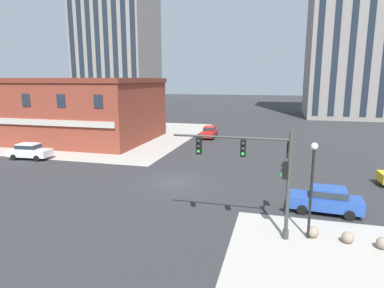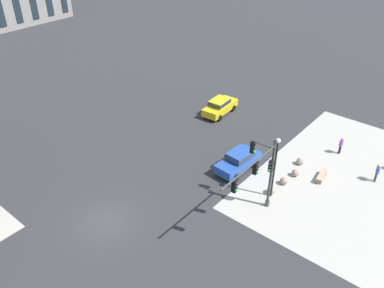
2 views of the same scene
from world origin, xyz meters
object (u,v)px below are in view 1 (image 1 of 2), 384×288
car_main_northbound_far (29,151)px  car_main_southbound_near (209,132)px  traffic_signal_main (265,167)px  car_cross_eastbound (326,199)px  bollard_sphere_curb_a (313,232)px  street_lamp_corner_near (312,179)px  bollard_sphere_curb_c (383,243)px  bollard_sphere_curb_b (348,237)px

car_main_northbound_far → car_main_southbound_near: bearing=48.1°
traffic_signal_main → car_main_northbound_far: traffic_signal_main is taller
car_main_southbound_near → car_cross_eastbound: same height
bollard_sphere_curb_a → street_lamp_corner_near: street_lamp_corner_near is taller
bollard_sphere_curb_c → car_main_southbound_near: bearing=117.2°
bollard_sphere_curb_b → street_lamp_corner_near: bearing=178.7°
car_main_northbound_far → car_main_southbound_near: 23.83m
street_lamp_corner_near → car_main_southbound_near: 31.38m
traffic_signal_main → street_lamp_corner_near: bearing=3.4°
traffic_signal_main → bollard_sphere_curb_a: traffic_signal_main is taller
traffic_signal_main → car_main_northbound_far: (-25.03, 11.51, -2.92)m
bollard_sphere_curb_b → car_cross_eastbound: car_cross_eastbound is taller
car_main_northbound_far → car_cross_eastbound: same height
bollard_sphere_curb_c → street_lamp_corner_near: size_ratio=0.12×
bollard_sphere_curb_c → car_cross_eastbound: car_cross_eastbound is taller
car_main_northbound_far → car_main_southbound_near: (15.92, 17.73, 0.00)m
car_main_northbound_far → car_cross_eastbound: 29.74m
traffic_signal_main → car_cross_eastbound: traffic_signal_main is taller
traffic_signal_main → street_lamp_corner_near: (2.42, 0.15, -0.54)m
street_lamp_corner_near → car_main_northbound_far: size_ratio=1.16×
car_main_southbound_near → car_cross_eastbound: 28.25m
bollard_sphere_curb_c → traffic_signal_main: bearing=179.0°
bollard_sphere_curb_c → car_main_southbound_near: (-15.07, 29.34, 0.61)m
bollard_sphere_curb_b → car_cross_eastbound: bearing=98.7°
street_lamp_corner_near → car_cross_eastbound: 4.80m
traffic_signal_main → car_main_northbound_far: 27.71m
car_cross_eastbound → bollard_sphere_curb_a: bearing=-106.0°
bollard_sphere_curb_b → bollard_sphere_curb_a: bearing=173.2°
traffic_signal_main → bollard_sphere_curb_b: bearing=1.3°
bollard_sphere_curb_c → street_lamp_corner_near: (-3.54, 0.25, 2.99)m
car_main_northbound_far → street_lamp_corner_near: bearing=-22.5°
street_lamp_corner_near → car_main_northbound_far: street_lamp_corner_near is taller
bollard_sphere_curb_b → car_cross_eastbound: size_ratio=0.14×
bollard_sphere_curb_a → bollard_sphere_curb_c: (3.28, -0.41, 0.00)m
bollard_sphere_curb_a → car_main_northbound_far: car_main_northbound_far is taller
bollard_sphere_curb_a → car_main_northbound_far: size_ratio=0.14×
bollard_sphere_curb_a → car_main_southbound_near: bearing=112.2°
bollard_sphere_curb_a → car_cross_eastbound: car_cross_eastbound is taller
bollard_sphere_curb_a → car_main_southbound_near: car_main_southbound_near is taller
car_main_northbound_far → bollard_sphere_curb_a: bearing=-22.0°
bollard_sphere_curb_a → car_main_northbound_far: (-27.71, 11.21, 0.61)m
traffic_signal_main → bollard_sphere_curb_c: size_ratio=10.29×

